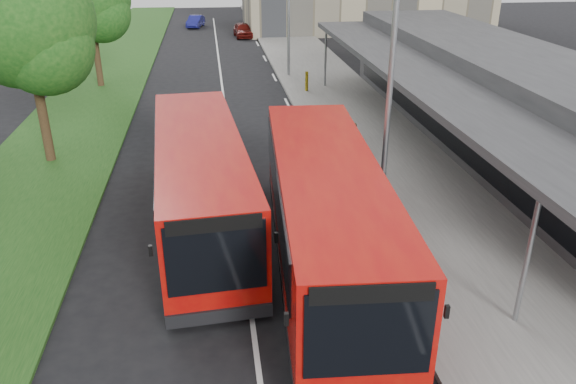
% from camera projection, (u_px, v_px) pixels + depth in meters
% --- Properties ---
extents(ground, '(120.00, 120.00, 0.00)m').
position_uv_depth(ground, '(246.00, 273.00, 14.75)').
color(ground, black).
rests_on(ground, ground).
extents(pavement, '(5.00, 80.00, 0.15)m').
position_uv_depth(pavement, '(323.00, 82.00, 33.47)').
color(pavement, slate).
rests_on(pavement, ground).
extents(grass_verge, '(5.00, 80.00, 0.10)m').
position_uv_depth(grass_verge, '(98.00, 90.00, 31.86)').
color(grass_verge, '#174115').
rests_on(grass_verge, ground).
extents(lane_centre_line, '(0.12, 70.00, 0.01)m').
position_uv_depth(lane_centre_line, '(225.00, 111.00, 28.25)').
color(lane_centre_line, silver).
rests_on(lane_centre_line, ground).
extents(kerb_dashes, '(0.12, 56.00, 0.01)m').
position_uv_depth(kerb_dashes, '(280.00, 89.00, 32.26)').
color(kerb_dashes, silver).
rests_on(kerb_dashes, ground).
extents(station_building, '(7.70, 26.00, 4.00)m').
position_uv_depth(station_building, '(501.00, 101.00, 22.45)').
color(station_building, '#2D2D30').
rests_on(station_building, ground).
extents(tree_mid, '(4.85, 4.85, 7.79)m').
position_uv_depth(tree_mid, '(27.00, 30.00, 19.93)').
color(tree_mid, black).
rests_on(tree_mid, ground).
extents(tree_far, '(4.54, 4.54, 7.28)m').
position_uv_depth(tree_far, '(90.00, 3.00, 30.87)').
color(tree_far, black).
rests_on(tree_far, ground).
extents(lamp_post_near, '(1.44, 0.28, 8.00)m').
position_uv_depth(lamp_post_near, '(388.00, 73.00, 15.10)').
color(lamp_post_near, gray).
rests_on(lamp_post_near, pavement).
extents(bus_main, '(3.33, 10.66, 2.98)m').
position_uv_depth(bus_main, '(326.00, 216.00, 14.39)').
color(bus_main, '#AD1309').
rests_on(bus_main, ground).
extents(bus_second, '(3.28, 10.27, 2.86)m').
position_uv_depth(bus_second, '(201.00, 182.00, 16.50)').
color(bus_second, '#AD1309').
rests_on(bus_second, ground).
extents(litter_bin, '(0.55, 0.55, 0.80)m').
position_uv_depth(litter_bin, '(351.00, 133.00, 23.46)').
color(litter_bin, '#382717').
rests_on(litter_bin, pavement).
extents(bollard, '(0.23, 0.23, 1.07)m').
position_uv_depth(bollard, '(307.00, 81.00, 31.18)').
color(bollard, yellow).
rests_on(bollard, pavement).
extents(car_near, '(1.66, 3.65, 1.21)m').
position_uv_depth(car_near, '(243.00, 30.00, 48.45)').
color(car_near, '#520F0B').
rests_on(car_near, ground).
extents(car_far, '(1.85, 3.49, 1.09)m').
position_uv_depth(car_far, '(196.00, 21.00, 53.74)').
color(car_far, navy).
rests_on(car_far, ground).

